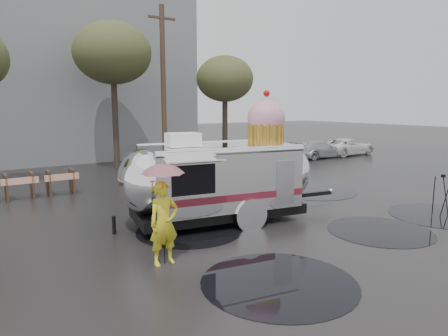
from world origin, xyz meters
TOP-DOWN VIEW (x-y plane):
  - ground at (0.00, 0.00)m, footprint 120.00×120.00m
  - puddles at (1.77, 1.58)m, footprint 10.99×9.21m
  - grey_building at (-4.00, 24.00)m, footprint 22.00×12.00m
  - utility_pole at (2.50, 14.00)m, footprint 1.60×0.28m
  - tree_mid at (0.00, 15.00)m, footprint 4.20×4.20m
  - tree_right at (6.00, 13.00)m, footprint 3.36×3.36m
  - barricade_row at (-5.55, 9.96)m, footprint 4.30×0.80m
  - parked_cars at (11.78, 12.00)m, footprint 13.20×1.90m
  - airstream_trailer at (-0.66, 3.21)m, footprint 7.60×3.34m
  - person_left at (-3.64, 1.03)m, footprint 0.70×0.47m
  - umbrella_pink at (-3.64, 1.03)m, footprint 1.17×1.17m
  - tripod at (5.68, -0.27)m, footprint 0.50×0.57m

SIDE VIEW (x-z plane):
  - ground at x=0.00m, z-range 0.00..0.00m
  - puddles at x=1.77m, z-range 0.00..0.01m
  - barricade_row at x=-5.55m, z-range 0.02..1.02m
  - parked_cars at x=11.78m, z-range -0.03..1.47m
  - tripod at x=5.68m, z-range 0.10..1.47m
  - person_left at x=-3.64m, z-range 0.00..1.91m
  - airstream_trailer at x=-0.66m, z-range -0.62..3.52m
  - umbrella_pink at x=-3.64m, z-range 0.77..3.12m
  - utility_pole at x=2.50m, z-range 0.12..9.12m
  - tree_right at x=6.00m, z-range 1.85..8.27m
  - tree_mid at x=0.00m, z-range 2.33..10.35m
  - grey_building at x=-4.00m, z-range 0.00..13.00m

